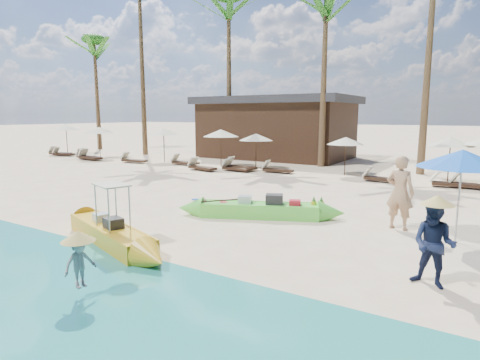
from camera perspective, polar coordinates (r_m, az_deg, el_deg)
The scene contains 33 objects.
ground at distance 10.32m, azimuth 1.04°, elevation -7.93°, with size 240.00×240.00×0.00m, color beige.
wet_sand_strip at distance 6.84m, azimuth -22.08°, elevation -17.94°, with size 240.00×4.50×0.01m, color tan.
green_canoe at distance 12.09m, azimuth 2.79°, elevation -4.20°, with size 5.28×2.59×0.71m.
yellow_canoe at distance 10.20m, azimuth -17.97°, elevation -7.20°, with size 5.48×2.13×1.47m.
tourist at distance 11.50m, azimuth 21.80°, elevation -1.67°, with size 0.73×0.48×2.00m, color tan.
vendor_green at distance 7.97m, azimuth 25.87°, elevation -8.26°, with size 0.76×0.59×1.56m, color #141C39.
vendor_yellow at distance 7.33m, azimuth -21.83°, elevation -10.86°, with size 0.56×0.32×0.87m, color gray.
blue_umbrella at distance 10.79m, azimuth 29.07°, elevation 2.69°, with size 2.09×2.09×2.25m.
resort_parasol_0 at distance 34.26m, azimuth -23.52°, elevation 6.90°, with size 2.25×2.25×2.32m.
lounger_0_left at distance 33.58m, azimuth -24.36°, elevation 3.57°, with size 1.83×1.06×0.59m.
lounger_0_right at distance 32.85m, azimuth -23.93°, elevation 3.48°, with size 1.78×0.92×0.58m.
resort_parasol_1 at distance 29.88m, azimuth -19.44°, elevation 6.70°, with size 2.14×2.14×2.21m.
lounger_1_left at distance 29.17m, azimuth -20.65°, elevation 3.11°, with size 2.01×0.73×0.67m.
lounger_1_right at distance 29.90m, azimuth -21.02°, elevation 3.20°, with size 1.92×0.71×0.64m.
resort_parasol_2 at distance 26.71m, azimuth -10.82°, elevation 6.77°, with size 2.12×2.12×2.18m.
lounger_2_left at distance 26.66m, azimuth -15.02°, elevation 2.81°, with size 1.84×0.76×0.61m.
resort_parasol_3 at distance 23.63m, azimuth -2.74°, elevation 6.68°, with size 2.14×2.14×2.21m.
lounger_3_left at distance 24.79m, azimuth -8.02°, elevation 2.57°, with size 1.82×0.70×0.61m.
lounger_3_right at distance 22.32m, azimuth -5.60°, elevation 1.90°, with size 1.91×0.89×0.63m.
resort_parasol_4 at distance 22.68m, azimuth 2.29°, elevation 6.12°, with size 1.95×1.95×2.01m.
lounger_4_left at distance 21.87m, azimuth -0.74°, elevation 1.76°, with size 1.74×0.62×0.58m.
lounger_4_right at distance 22.34m, azimuth -0.13°, elevation 1.97°, with size 1.90×0.61×0.64m.
resort_parasol_5 at distance 20.91m, azimuth 14.81°, elevation 5.40°, with size 1.89×1.89×1.95m.
lounger_5_left at distance 21.39m, azimuth 5.12°, elevation 1.54°, with size 1.71×0.61×0.57m.
resort_parasol_6 at distance 20.04m, azimuth 27.78°, elevation 4.86°, with size 2.03×2.03×2.09m.
lounger_6_left at distance 19.48m, azimuth 19.44°, elevation 0.33°, with size 1.84×0.62×0.62m.
lounger_6_right at distance 19.18m, azimuth 27.79°, elevation -0.34°, with size 1.88×0.78×0.62m.
lounger_7_left at distance 19.24m, azimuth 29.99°, elevation -0.51°, with size 1.84×0.85×0.60m.
palm_0 at distance 38.46m, azimuth -19.95°, elevation 16.29°, with size 2.08×2.08×9.90m.
palm_1 at distance 32.87m, azimuth -14.06°, elevation 22.67°, with size 2.08×2.08×13.60m.
palm_2 at distance 28.85m, azimuth -1.62°, elevation 21.53°, with size 2.08×2.08×11.33m.
palm_3 at distance 24.87m, azimuth 12.12°, elevation 21.90°, with size 2.08×2.08×10.52m.
pavilion_west at distance 29.08m, azimuth 5.17°, elevation 7.53°, with size 10.80×6.60×4.30m.
Camera 1 is at (5.03, -8.48, 3.05)m, focal length 30.00 mm.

